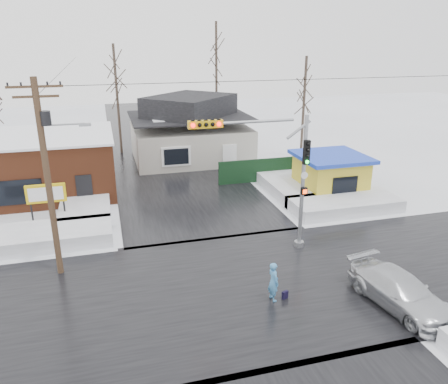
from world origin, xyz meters
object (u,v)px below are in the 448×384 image
object	(u,v)px
traffic_signal	(275,167)
utility_pole	(48,169)
kiosk	(330,174)
pedestrian	(273,282)
marquee_sign	(46,195)
car	(399,291)

from	to	relation	value
traffic_signal	utility_pole	bearing A→B (deg)	177.05
kiosk	pedestrian	distance (m)	14.26
marquee_sign	kiosk	world-z (taller)	kiosk
utility_pole	marquee_sign	distance (m)	6.87
utility_pole	pedestrian	world-z (taller)	utility_pole
kiosk	marquee_sign	bearing A→B (deg)	-178.45
kiosk	traffic_signal	bearing A→B (deg)	-135.16
traffic_signal	pedestrian	size ratio (longest dim) A/B	4.04
kiosk	pedestrian	xyz separation A→B (m)	(-8.68, -11.30, -0.60)
pedestrian	marquee_sign	bearing A→B (deg)	33.47
marquee_sign	kiosk	xyz separation A→B (m)	(18.50, 0.50, -0.46)
traffic_signal	pedestrian	world-z (taller)	traffic_signal
utility_pole	car	world-z (taller)	utility_pole
pedestrian	traffic_signal	bearing A→B (deg)	-29.55
marquee_sign	pedestrian	xyz separation A→B (m)	(9.82, -10.80, -1.05)
utility_pole	pedestrian	bearing A→B (deg)	-28.78
utility_pole	traffic_signal	bearing A→B (deg)	-2.95
utility_pole	marquee_sign	xyz separation A→B (m)	(-1.07, 5.99, -3.19)
traffic_signal	car	xyz separation A→B (m)	(3.21, -6.06, -3.84)
traffic_signal	marquee_sign	size ratio (longest dim) A/B	2.75
car	traffic_signal	bearing A→B (deg)	108.45
traffic_signal	marquee_sign	bearing A→B (deg)	150.28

